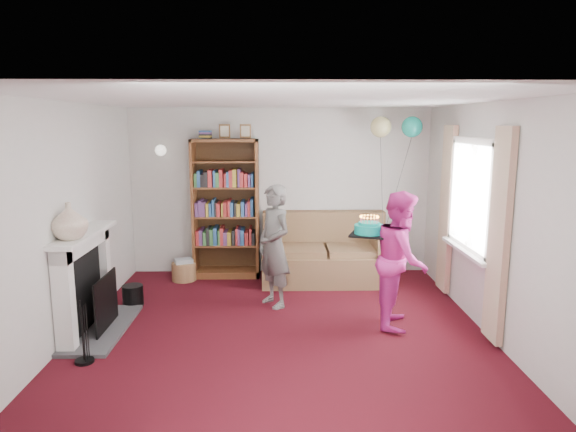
{
  "coord_description": "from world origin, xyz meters",
  "views": [
    {
      "loc": [
        -0.02,
        -5.23,
        2.28
      ],
      "look_at": [
        0.09,
        0.6,
        1.22
      ],
      "focal_mm": 32.0,
      "sensor_mm": 36.0,
      "label": 1
    }
  ],
  "objects_px": {
    "person_magenta": "(401,259)",
    "sofa": "(325,255)",
    "birthday_cake": "(369,229)",
    "person_striped": "(274,246)",
    "bookcase": "(226,210)"
  },
  "relations": [
    {
      "from": "person_magenta",
      "to": "sofa",
      "type": "bearing_deg",
      "value": 36.68
    },
    {
      "from": "birthday_cake",
      "to": "sofa",
      "type": "bearing_deg",
      "value": 102.62
    },
    {
      "from": "sofa",
      "to": "person_magenta",
      "type": "relative_size",
      "value": 1.19
    },
    {
      "from": "person_striped",
      "to": "person_magenta",
      "type": "xyz_separation_m",
      "value": [
        1.43,
        -0.66,
        0.0
      ]
    },
    {
      "from": "bookcase",
      "to": "person_magenta",
      "type": "bearing_deg",
      "value": -42.53
    },
    {
      "from": "person_magenta",
      "to": "birthday_cake",
      "type": "xyz_separation_m",
      "value": [
        -0.34,
        0.17,
        0.31
      ]
    },
    {
      "from": "bookcase",
      "to": "person_striped",
      "type": "bearing_deg",
      "value": -61.28
    },
    {
      "from": "bookcase",
      "to": "person_striped",
      "type": "xyz_separation_m",
      "value": [
        0.73,
        -1.33,
        -0.23
      ]
    },
    {
      "from": "bookcase",
      "to": "sofa",
      "type": "height_order",
      "value": "bookcase"
    },
    {
      "from": "person_magenta",
      "to": "person_striped",
      "type": "bearing_deg",
      "value": 80.37
    },
    {
      "from": "bookcase",
      "to": "person_striped",
      "type": "relative_size",
      "value": 1.47
    },
    {
      "from": "sofa",
      "to": "person_striped",
      "type": "bearing_deg",
      "value": -123.98
    },
    {
      "from": "sofa",
      "to": "person_striped",
      "type": "xyz_separation_m",
      "value": [
        -0.73,
        -1.1,
        0.41
      ]
    },
    {
      "from": "person_magenta",
      "to": "birthday_cake",
      "type": "height_order",
      "value": "person_magenta"
    },
    {
      "from": "person_striped",
      "to": "birthday_cake",
      "type": "relative_size",
      "value": 3.82
    }
  ]
}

